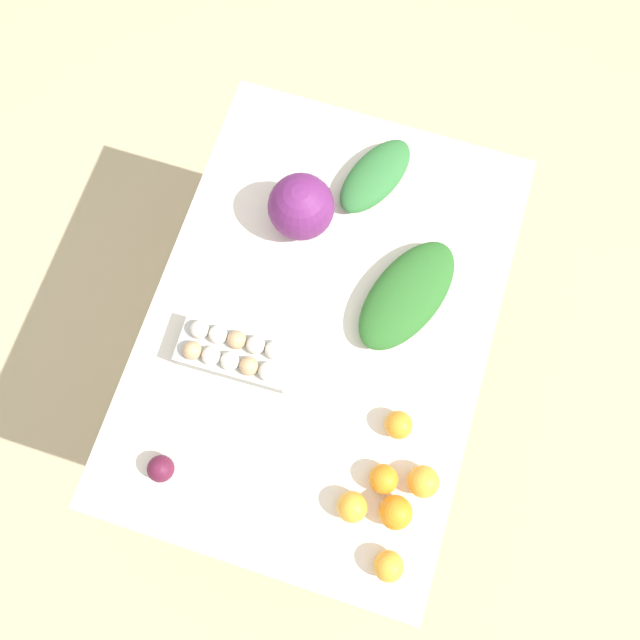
% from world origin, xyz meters
% --- Properties ---
extents(ground_plane, '(8.00, 8.00, 0.00)m').
position_xyz_m(ground_plane, '(0.00, 0.00, 0.00)').
color(ground_plane, '#C6B289').
extents(dining_table, '(1.17, 0.82, 0.74)m').
position_xyz_m(dining_table, '(0.00, 0.00, 0.63)').
color(dining_table, silver).
rests_on(dining_table, ground_plane).
extents(cabbage_purple, '(0.16, 0.16, 0.16)m').
position_xyz_m(cabbage_purple, '(-0.24, -0.12, 0.83)').
color(cabbage_purple, '#6B2366').
rests_on(cabbage_purple, dining_table).
extents(egg_carton, '(0.12, 0.27, 0.09)m').
position_xyz_m(egg_carton, '(0.14, -0.16, 0.79)').
color(egg_carton, '#B7B7B2').
rests_on(egg_carton, dining_table).
extents(greens_bunch_chard, '(0.27, 0.20, 0.06)m').
position_xyz_m(greens_bunch_chard, '(-0.40, 0.02, 0.77)').
color(greens_bunch_chard, '#337538').
rests_on(greens_bunch_chard, dining_table).
extents(greens_bunch_scallion, '(0.36, 0.26, 0.07)m').
position_xyz_m(greens_bunch_scallion, '(-0.12, 0.18, 0.78)').
color(greens_bunch_scallion, '#2D6B28').
rests_on(greens_bunch_scallion, dining_table).
extents(beet_root, '(0.06, 0.06, 0.06)m').
position_xyz_m(beet_root, '(0.44, -0.24, 0.77)').
color(beet_root, '#5B1933').
rests_on(beet_root, dining_table).
extents(orange_0, '(0.07, 0.07, 0.07)m').
position_xyz_m(orange_0, '(0.31, 0.25, 0.78)').
color(orange_0, orange).
rests_on(orange_0, dining_table).
extents(orange_1, '(0.07, 0.07, 0.07)m').
position_xyz_m(orange_1, '(0.19, 0.25, 0.78)').
color(orange_1, orange).
rests_on(orange_1, dining_table).
extents(orange_2, '(0.07, 0.07, 0.07)m').
position_xyz_m(orange_2, '(0.29, 0.33, 0.78)').
color(orange_2, '#F9A833').
rests_on(orange_2, dining_table).
extents(orange_3, '(0.07, 0.07, 0.07)m').
position_xyz_m(orange_3, '(0.39, 0.20, 0.78)').
color(orange_3, '#F9A833').
rests_on(orange_3, dining_table).
extents(orange_4, '(0.08, 0.08, 0.08)m').
position_xyz_m(orange_4, '(0.37, 0.29, 0.78)').
color(orange_4, orange).
rests_on(orange_4, dining_table).
extents(orange_5, '(0.07, 0.07, 0.07)m').
position_xyz_m(orange_5, '(0.48, 0.31, 0.78)').
color(orange_5, '#F9A833').
rests_on(orange_5, dining_table).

